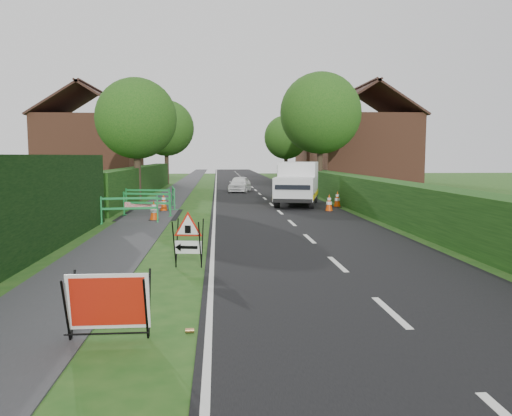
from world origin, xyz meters
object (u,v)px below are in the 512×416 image
red_rect_sign (108,303)px  triangle_sign (187,235)px  works_van (298,182)px  hatchback_car (240,184)px

red_rect_sign → triangle_sign: (0.78, 4.26, 0.21)m
red_rect_sign → triangle_sign: 4.34m
works_van → hatchback_car: (-2.48, 9.42, -0.59)m
works_van → red_rect_sign: bearing=-92.6°
works_van → hatchback_car: 9.76m
triangle_sign → hatchback_car: size_ratio=0.33×
red_rect_sign → hatchback_car: hatchback_car is taller
triangle_sign → works_van: size_ratio=0.21×
triangle_sign → works_van: (4.68, 13.84, 0.40)m
hatchback_car → works_van: bearing=-64.6°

